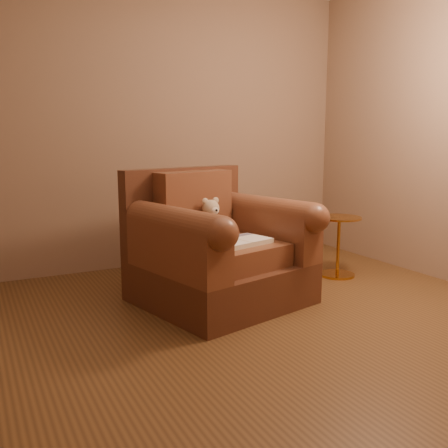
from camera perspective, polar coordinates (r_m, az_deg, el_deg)
name	(u,v)px	position (r m, az deg, el deg)	size (l,w,h in m)	color
floor	(269,331)	(3.32, 5.13, -12.11)	(4.00, 4.00, 0.00)	brown
room	(273,56)	(3.11, 5.65, 18.61)	(4.02, 4.02, 2.71)	#8A6C55
armchair	(216,251)	(3.80, -0.87, -3.10)	(1.32, 1.28, 1.00)	#502B1A
teddy_bear	(213,222)	(3.85, -1.30, 0.23)	(0.23, 0.25, 0.31)	tan
guidebook	(239,242)	(3.61, 1.69, -2.04)	(0.51, 0.38, 0.04)	beige
side_table	(338,244)	(4.58, 12.94, -2.28)	(0.39, 0.39, 0.54)	#C18635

